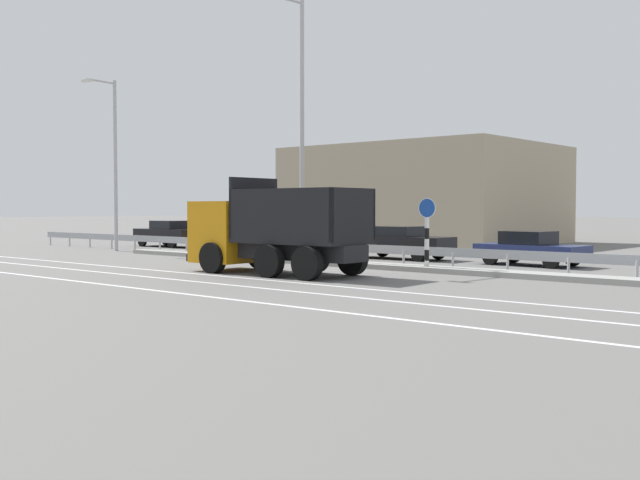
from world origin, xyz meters
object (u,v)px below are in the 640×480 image
Objects in this scene: parked_car_1 at (238,237)px; parked_car_2 at (308,238)px; dump_truck at (261,236)px; median_road_sign at (427,233)px; parked_car_0 at (169,233)px; parked_car_3 at (399,242)px; parked_car_4 at (530,248)px; street_lamp_1 at (298,118)px; street_lamp_0 at (113,157)px.

parked_car_1 is 5.53m from parked_car_2.
median_road_sign is (4.01, 4.09, 0.08)m from dump_truck.
dump_truck is 2.57× the size of median_road_sign.
parked_car_2 reaches higher than parked_car_0.
parked_car_3 reaches higher than parked_car_1.
median_road_sign is at bearing 60.77° from parked_car_2.
dump_truck is at bearing -0.01° from parked_car_3.
parked_car_2 is 11.07m from parked_car_4.
parked_car_1 is 1.01× the size of parked_car_2.
dump_truck is at bearing -117.21° from parked_car_0.
parked_car_0 reaches higher than parked_car_3.
parked_car_2 is at bearing 154.63° from median_road_sign.
dump_truck is at bearing -134.43° from median_road_sign.
median_road_sign is at bearing 67.55° from parked_car_1.
street_lamp_1 reaches higher than parked_car_0.
parked_car_4 is (1.55, 4.84, -0.65)m from median_road_sign.
parked_car_3 is (10.68, -0.50, 0.06)m from parked_car_1.
dump_truck is 10.22m from parked_car_2.
parked_car_3 is (-0.32, 8.66, -0.51)m from dump_truck.
parked_car_2 is at bearing 30.34° from dump_truck.
dump_truck is at bearing -27.23° from parked_car_4.
street_lamp_0 is 11.07m from parked_car_2.
parked_car_0 is at bearing -91.74° from parked_car_3.
street_lamp_0 is 6.09m from parked_car_0.
parked_car_1 is at bearing 52.77° from street_lamp_0.
parked_car_2 reaches higher than parked_car_3.
street_lamp_1 is (-5.75, -0.29, 4.40)m from median_road_sign.
street_lamp_0 is at bearing -74.79° from parked_car_3.
dump_truck is 1.63× the size of parked_car_2.
parked_car_4 is at bearing -34.15° from dump_truck.
median_road_sign is 20.51m from parked_car_0.
street_lamp_1 is at bearing -177.12° from median_road_sign.
parked_car_3 is at bearing -82.67° from parked_car_4.
median_road_sign is at bearing -0.15° from street_lamp_0.
parked_car_1 is (-9.26, 5.36, -5.04)m from street_lamp_1.
street_lamp_1 is 2.44× the size of parked_car_4.
parked_car_2 is at bearing 80.43° from parked_car_1.
parked_car_3 is at bearing 17.32° from street_lamp_0.
dump_truck is 10.54m from parked_car_4.
median_road_sign is 0.64× the size of parked_car_2.
median_road_sign is 7.24m from street_lamp_1.
street_lamp_1 is at bearing 34.25° from parked_car_2.
parked_car_1 is 10.69m from parked_car_3.
parked_car_3 is (-4.33, 4.57, -0.59)m from median_road_sign.
dump_truck is 1.61× the size of parked_car_1.
parked_car_4 is at bearing -88.05° from parked_car_0.
dump_truck is 18.15m from parked_car_0.
dump_truck is 1.40× the size of parked_car_3.
dump_truck is 1.55× the size of parked_car_4.
parked_car_4 is at bearing 35.12° from street_lamp_1.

